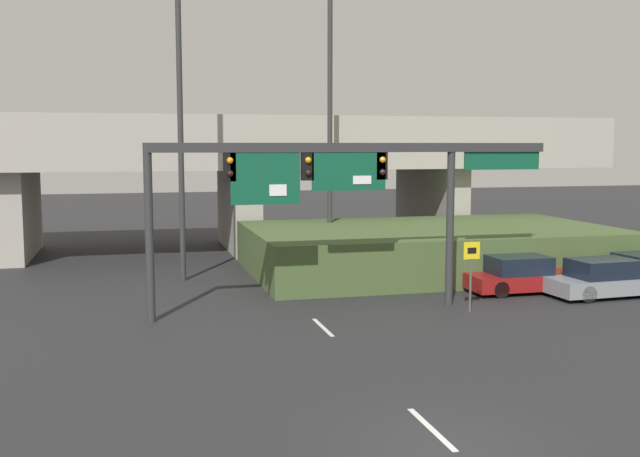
# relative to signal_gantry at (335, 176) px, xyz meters

# --- Properties ---
(ground_plane) EXTENTS (160.00, 160.00, 0.00)m
(ground_plane) POSITION_rel_signal_gantry_xyz_m (-0.99, -11.73, -4.72)
(ground_plane) COLOR #262628
(lane_markings) EXTENTS (0.14, 46.68, 0.01)m
(lane_markings) POSITION_rel_signal_gantry_xyz_m (-0.99, 2.32, -4.72)
(lane_markings) COLOR silver
(lane_markings) RESTS_ON ground
(signal_gantry) EXTENTS (14.26, 0.44, 5.86)m
(signal_gantry) POSITION_rel_signal_gantry_xyz_m (0.00, 0.00, 0.00)
(signal_gantry) COLOR #2D2D30
(signal_gantry) RESTS_ON ground
(speed_limit_sign) EXTENTS (0.60, 0.11, 2.51)m
(speed_limit_sign) POSITION_rel_signal_gantry_xyz_m (4.56, -1.21, -3.09)
(speed_limit_sign) COLOR #4C4C4C
(speed_limit_sign) RESTS_ON ground
(highway_light_pole_near) EXTENTS (0.70, 0.36, 14.17)m
(highway_light_pole_near) POSITION_rel_signal_gantry_xyz_m (2.57, 10.25, 2.74)
(highway_light_pole_near) COLOR #2D2D30
(highway_light_pole_near) RESTS_ON ground
(highway_light_pole_far) EXTENTS (0.70, 0.36, 17.11)m
(highway_light_pole_far) POSITION_rel_signal_gantry_xyz_m (-4.71, 7.42, 4.22)
(highway_light_pole_far) COLOR #2D2D30
(highway_light_pole_far) RESTS_ON ground
(overpass_bridge) EXTENTS (40.50, 9.99, 7.27)m
(overpass_bridge) POSITION_rel_signal_gantry_xyz_m (-0.99, 16.57, 0.22)
(overpass_bridge) COLOR #A39E93
(overpass_bridge) RESTS_ON ground
(grass_embankment) EXTENTS (16.46, 9.88, 2.03)m
(grass_embankment) POSITION_rel_signal_gantry_xyz_m (6.53, 7.21, -3.71)
(grass_embankment) COLOR #42562D
(grass_embankment) RESTS_ON ground
(parked_sedan_near_right) EXTENTS (4.39, 1.83, 1.45)m
(parked_sedan_near_right) POSITION_rel_signal_gantry_xyz_m (8.03, 1.49, -4.05)
(parked_sedan_near_right) COLOR maroon
(parked_sedan_near_right) RESTS_ON ground
(parked_sedan_mid_right) EXTENTS (4.63, 2.10, 1.46)m
(parked_sedan_mid_right) POSITION_rel_signal_gantry_xyz_m (10.70, -0.06, -4.05)
(parked_sedan_mid_right) COLOR gray
(parked_sedan_mid_right) RESTS_ON ground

